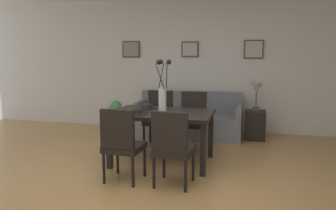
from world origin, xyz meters
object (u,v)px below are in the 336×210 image
centerpiece_vase (163,92)px  bowl_near_right (146,106)px  dining_chair_near_right (159,115)px  side_table (255,125)px  dining_chair_far_right (193,117)px  bowl_near_left (136,111)px  dining_table (163,118)px  potted_plant (115,116)px  table_lamp (256,90)px  framed_picture_left (131,49)px  dining_chair_near_left (122,142)px  framed_picture_right (254,49)px  sofa (188,121)px  dining_chair_far_left (172,145)px  framed_picture_center (190,49)px

centerpiece_vase → bowl_near_right: 0.45m
dining_chair_near_right → side_table: 1.79m
dining_chair_far_right → bowl_near_left: 1.27m
dining_table → potted_plant: size_ratio=2.09×
table_lamp → framed_picture_left: 2.67m
bowl_near_left → dining_chair_near_left: bearing=-87.9°
bowl_near_right → potted_plant: bearing=130.3°
dining_chair_near_left → bowl_near_left: size_ratio=5.41×
framed_picture_right → potted_plant: framed_picture_right is taller
framed_picture_left → sofa: bearing=-20.5°
dining_chair_near_left → potted_plant: (-0.98, 2.20, -0.14)m
centerpiece_vase → sofa: (0.07, 1.70, -0.74)m
dining_chair_near_left → dining_chair_far_left: 0.63m
dining_chair_far_left → table_lamp: size_ratio=1.80×
dining_chair_far_right → potted_plant: dining_chair_far_right is taller
centerpiece_vase → side_table: centerpiece_vase is taller
dining_chair_far_right → centerpiece_vase: size_ratio=1.25×
centerpiece_vase → bowl_near_right: bearing=146.0°
framed_picture_center → centerpiece_vase: bearing=-90.0°
dining_chair_near_left → framed_picture_left: bearing=107.0°
dining_chair_near_left → dining_chair_far_left: size_ratio=1.00×
dining_table → bowl_near_left: 0.40m
framed_picture_left → potted_plant: bearing=-93.4°
framed_picture_right → potted_plant: (-2.50, -0.84, -1.24)m
bowl_near_left → sofa: size_ratio=0.09×
sofa → framed_picture_right: size_ratio=5.45×
dining_chair_far_right → bowl_near_right: 0.93m
bowl_near_right → framed_picture_center: bearing=80.9°
dining_chair_near_right → dining_chair_far_left: 1.87m
dining_chair_near_right → bowl_near_left: size_ratio=5.41×
side_table → framed_picture_center: (-1.30, 0.51, 1.35)m
dining_table → dining_chair_near_right: (-0.29, 0.91, -0.14)m
dining_chair_far_left → dining_chair_near_left: bearing=179.8°
bowl_near_right → dining_chair_near_right: bearing=88.3°
framed_picture_center → side_table: bearing=-21.3°
centerpiece_vase → framed_picture_right: size_ratio=2.02×
dining_chair_far_right → side_table: bearing=39.2°
dining_chair_far_left → dining_chair_far_right: bearing=91.4°
dining_table → framed_picture_center: bearing=90.0°
side_table → dining_chair_far_right: bearing=-140.8°
dining_chair_near_right → sofa: (0.36, 0.80, -0.23)m
table_lamp → dining_chair_far_right: bearing=-140.8°
side_table → framed_picture_center: 1.94m
dining_chair_near_left → framed_picture_left: 3.37m
dining_table → dining_chair_near_left: size_ratio=1.52×
centerpiece_vase → potted_plant: 1.96m
bowl_near_left → framed_picture_left: size_ratio=0.45×
dining_chair_far_left → framed_picture_center: 3.26m
bowl_near_left → potted_plant: 1.87m
framed_picture_center → dining_chair_near_left: bearing=-95.5°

